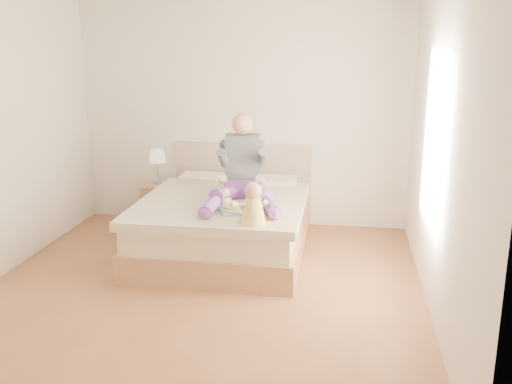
# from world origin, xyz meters

# --- Properties ---
(room) EXTENTS (4.02, 4.22, 2.71)m
(room) POSITION_xyz_m (0.08, 0.01, 1.51)
(room) COLOR brown
(room) RESTS_ON ground
(bed) EXTENTS (1.70, 2.18, 1.00)m
(bed) POSITION_xyz_m (0.00, 1.08, 0.32)
(bed) COLOR #926544
(bed) RESTS_ON ground
(nightstand) EXTENTS (0.49, 0.46, 0.51)m
(nightstand) POSITION_xyz_m (-1.00, 1.82, 0.25)
(nightstand) COLOR #926544
(nightstand) RESTS_ON ground
(lamp) EXTENTS (0.21, 0.21, 0.43)m
(lamp) POSITION_xyz_m (-1.01, 1.84, 0.83)
(lamp) COLOR #B8BAC0
(lamp) RESTS_ON nightstand
(adult) EXTENTS (0.76, 1.14, 0.91)m
(adult) POSITION_xyz_m (0.20, 0.96, 0.88)
(adult) COLOR #70388D
(adult) RESTS_ON bed
(tray) EXTENTS (0.58, 0.53, 0.14)m
(tray) POSITION_xyz_m (0.29, 0.56, 0.64)
(tray) COLOR #B8BAC0
(tray) RESTS_ON bed
(baby) EXTENTS (0.30, 0.35, 0.39)m
(baby) POSITION_xyz_m (0.45, 0.14, 0.77)
(baby) COLOR #F1C84C
(baby) RESTS_ON bed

